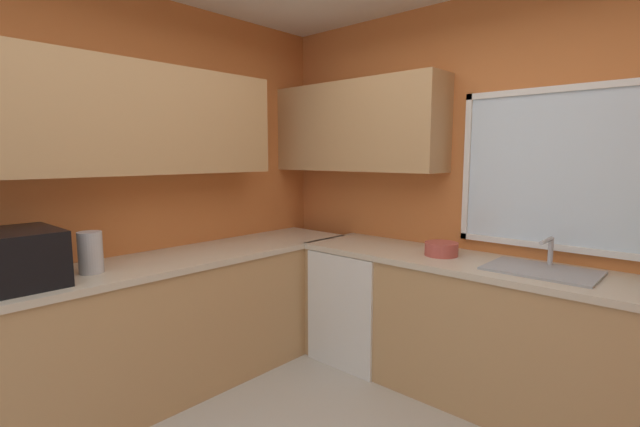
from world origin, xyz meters
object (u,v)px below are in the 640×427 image
object	(u,v)px
bowl	(441,249)
kettle	(90,252)
dishwasher	(362,303)
sink_assembly	(542,270)
microwave	(18,258)

from	to	relation	value
bowl	kettle	bearing A→B (deg)	-125.74
kettle	bowl	distance (m)	2.18
dishwasher	bowl	size ratio (longest dim) A/B	3.88
kettle	sink_assembly	world-z (taller)	kettle
sink_assembly	bowl	bearing A→B (deg)	-179.41
kettle	bowl	bearing A→B (deg)	54.26
bowl	dishwasher	bearing A→B (deg)	-177.29
microwave	bowl	distance (m)	2.48
sink_assembly	microwave	bearing A→B (deg)	-132.25
microwave	kettle	world-z (taller)	microwave
dishwasher	bowl	xyz separation A→B (m)	(0.63, 0.03, 0.52)
kettle	dishwasher	bearing A→B (deg)	69.81
kettle	bowl	xyz separation A→B (m)	(1.27, 1.77, -0.07)
dishwasher	kettle	distance (m)	1.95
dishwasher	microwave	size ratio (longest dim) A/B	1.79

